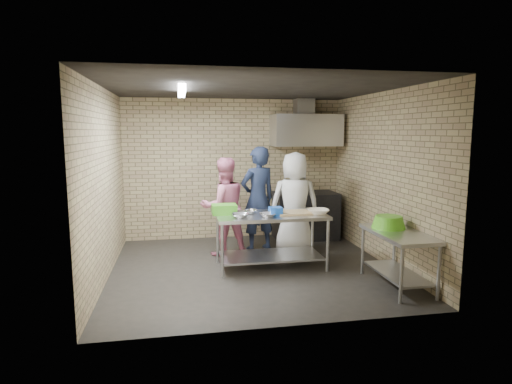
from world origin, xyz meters
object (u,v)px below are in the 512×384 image
(bottle_red, at_px, (306,134))
(green_crate, at_px, (224,209))
(stove, at_px, (305,215))
(man_navy, at_px, (258,199))
(woman_white, at_px, (295,203))
(blue_tub, at_px, (276,211))
(woman_pink, at_px, (224,207))
(side_counter, at_px, (397,259))
(prep_table, at_px, (271,241))
(green_basin, at_px, (389,222))

(bottle_red, bearing_deg, green_crate, -135.67)
(stove, relative_size, man_navy, 0.66)
(bottle_red, bearing_deg, stove, -101.77)
(stove, distance_m, woman_white, 1.13)
(blue_tub, bearing_deg, bottle_red, 61.99)
(stove, distance_m, blue_tub, 2.06)
(woman_pink, height_order, woman_white, woman_white)
(woman_pink, bearing_deg, stove, -165.48)
(green_crate, bearing_deg, bottle_red, 44.33)
(side_counter, height_order, bottle_red, bottle_red)
(prep_table, height_order, green_basin, green_basin)
(woman_white, bearing_deg, green_basin, 126.84)
(prep_table, bearing_deg, woman_white, 51.18)
(green_crate, height_order, woman_pink, woman_pink)
(side_counter, xyz_separation_m, woman_white, (-0.93, 1.82, 0.49))
(prep_table, relative_size, blue_tub, 9.00)
(green_crate, relative_size, man_navy, 0.20)
(bottle_red, distance_m, woman_white, 1.73)
(green_crate, height_order, woman_white, woman_white)
(man_navy, distance_m, woman_pink, 0.65)
(prep_table, height_order, green_crate, green_crate)
(prep_table, bearing_deg, man_navy, 90.88)
(stove, distance_m, bottle_red, 1.60)
(blue_tub, distance_m, bottle_red, 2.52)
(green_basin, bearing_deg, blue_tub, 152.19)
(man_navy, bearing_deg, green_basin, 109.10)
(prep_table, height_order, bottle_red, bottle_red)
(man_navy, relative_size, woman_white, 1.05)
(side_counter, relative_size, blue_tub, 6.47)
(prep_table, xyz_separation_m, green_crate, (-0.70, 0.12, 0.49))
(stove, relative_size, woman_white, 0.69)
(woman_pink, bearing_deg, bottle_red, -160.09)
(prep_table, relative_size, bottle_red, 9.28)
(green_basin, xyz_separation_m, man_navy, (-1.50, 1.84, 0.08))
(prep_table, xyz_separation_m, stove, (1.05, 1.64, 0.03))
(prep_table, xyz_separation_m, man_navy, (-0.02, 0.99, 0.49))
(side_counter, relative_size, bottle_red, 6.67)
(prep_table, xyz_separation_m, bottle_red, (1.10, 1.88, 1.61))
(green_basin, bearing_deg, bottle_red, 97.90)
(green_basin, distance_m, bottle_red, 3.01)
(prep_table, height_order, side_counter, prep_table)
(woman_white, bearing_deg, side_counter, 123.80)
(green_crate, relative_size, woman_white, 0.21)
(green_basin, relative_size, man_navy, 0.25)
(woman_pink, bearing_deg, woman_white, 163.78)
(woman_pink, bearing_deg, green_basin, 129.90)
(stove, distance_m, man_navy, 1.34)
(green_crate, relative_size, woman_pink, 0.22)
(side_counter, distance_m, green_basin, 0.52)
(stove, height_order, green_basin, green_basin)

